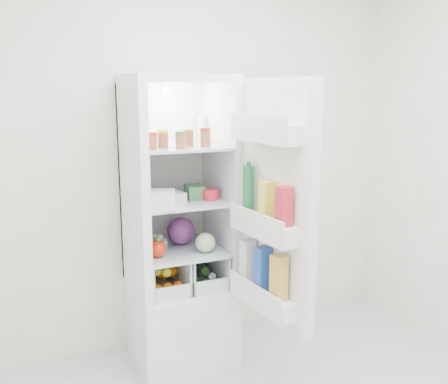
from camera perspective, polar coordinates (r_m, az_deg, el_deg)
name	(u,v)px	position (r m, az deg, el deg)	size (l,w,h in m)	color
room_walls	(322,121)	(2.00, 11.18, 7.94)	(3.02, 3.02, 2.61)	silver
refrigerator	(177,258)	(3.21, -5.35, -7.49)	(0.60, 0.60, 1.80)	silver
shelf_low	(180,249)	(3.13, -5.01, -6.54)	(0.49, 0.53, 0.01)	silver
shelf_mid	(179,201)	(3.05, -5.11, -0.99)	(0.49, 0.53, 0.01)	silver
shelf_top	(178,147)	(2.99, -5.23, 5.19)	(0.49, 0.53, 0.01)	silver
crisper_left	(162,272)	(3.14, -7.12, -9.05)	(0.23, 0.46, 0.22)	silver
crisper_right	(199,266)	(3.21, -2.87, -8.49)	(0.23, 0.46, 0.22)	silver
condiment_jars	(178,140)	(2.86, -5.27, 5.91)	(0.38, 0.16, 0.08)	#B21919
squeeze_bottle	(202,129)	(3.21, -2.51, 7.25)	(0.05, 0.05, 0.16)	white
tub_white	(161,200)	(2.81, -7.22, -0.89)	(0.16, 0.16, 0.10)	silver
tub_cream	(174,198)	(2.93, -5.78, -0.70)	(0.12, 0.12, 0.07)	beige
tin_red	(210,194)	(3.02, -1.57, -0.27)	(0.10, 0.10, 0.07)	red
foil_tray	(149,195)	(3.10, -8.58, -0.34)	(0.16, 0.12, 0.04)	#B9B9BE
tub_green	(194,192)	(3.06, -3.39, 0.03)	(0.10, 0.14, 0.08)	#387D43
red_cabbage	(181,231)	(3.18, -4.94, -4.45)	(0.18, 0.18, 0.18)	#4A1B4E
bell_pepper	(158,249)	(2.96, -7.56, -6.47)	(0.10, 0.10, 0.10)	red
mushroom_bowl	(154,246)	(3.07, -7.95, -6.12)	(0.16, 0.16, 0.07)	#8CBBD1
salad_bag	(205,243)	(3.02, -2.14, -5.79)	(0.12, 0.12, 0.12)	#B9CF9B
citrus_pile	(163,277)	(3.13, -7.00, -9.61)	(0.20, 0.31, 0.16)	orange
veg_pile	(200,273)	(3.23, -2.77, -9.28)	(0.16, 0.30, 0.10)	#23501A
fridge_door	(273,209)	(2.65, 5.64, -1.93)	(0.22, 0.60, 1.30)	silver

